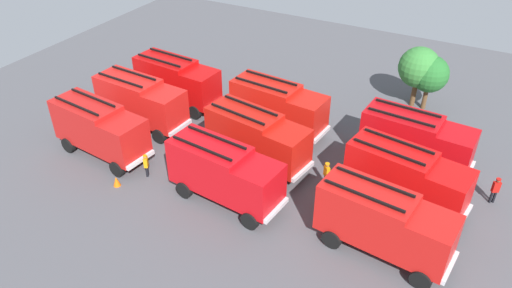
% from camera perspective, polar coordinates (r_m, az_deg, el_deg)
% --- Properties ---
extents(ground_plane, '(56.35, 56.35, 0.00)m').
position_cam_1_polar(ground_plane, '(33.29, 0.00, -2.00)').
color(ground_plane, '#4C4C51').
extents(fire_truck_0, '(7.42, 3.37, 3.88)m').
position_cam_1_polar(fire_truck_0, '(34.45, -17.84, 1.83)').
color(fire_truck_0, red).
rests_on(fire_truck_0, ground).
extents(fire_truck_1, '(7.41, 3.35, 3.88)m').
position_cam_1_polar(fire_truck_1, '(28.81, -3.70, -3.25)').
color(fire_truck_1, red).
rests_on(fire_truck_1, ground).
extents(fire_truck_2, '(7.43, 3.41, 3.88)m').
position_cam_1_polar(fire_truck_2, '(26.35, 14.78, -8.70)').
color(fire_truck_2, red).
rests_on(fire_truck_2, ground).
extents(fire_truck_3, '(7.34, 3.13, 3.88)m').
position_cam_1_polar(fire_truck_3, '(37.12, -13.36, 5.02)').
color(fire_truck_3, red).
rests_on(fire_truck_3, ground).
extents(fire_truck_4, '(7.49, 3.64, 3.88)m').
position_cam_1_polar(fire_truck_4, '(31.87, 0.11, 0.88)').
color(fire_truck_4, red).
rests_on(fire_truck_4, ground).
extents(fire_truck_5, '(7.49, 3.65, 3.88)m').
position_cam_1_polar(fire_truck_5, '(29.73, 17.17, -3.60)').
color(fire_truck_5, red).
rests_on(fire_truck_5, ground).
extents(fire_truck_6, '(7.37, 3.21, 3.88)m').
position_cam_1_polar(fire_truck_6, '(39.66, -9.25, 7.45)').
color(fire_truck_6, '#BF0A0A').
rests_on(fire_truck_6, ground).
extents(fire_truck_7, '(7.39, 3.28, 3.88)m').
position_cam_1_polar(fire_truck_7, '(35.44, 2.59, 4.51)').
color(fire_truck_7, red).
rests_on(fire_truck_7, ground).
extents(fire_truck_8, '(7.36, 3.18, 3.88)m').
position_cam_1_polar(fire_truck_8, '(33.28, 18.22, 0.55)').
color(fire_truck_8, red).
rests_on(fire_truck_8, ground).
extents(firefighter_0, '(0.47, 0.46, 1.78)m').
position_cam_1_polar(firefighter_0, '(30.81, 8.26, -3.43)').
color(firefighter_0, black).
rests_on(firefighter_0, ground).
extents(firefighter_1, '(0.42, 0.48, 1.60)m').
position_cam_1_polar(firefighter_1, '(32.26, -12.73, -2.35)').
color(firefighter_1, black).
rests_on(firefighter_1, ground).
extents(firefighter_2, '(0.29, 0.42, 1.80)m').
position_cam_1_polar(firefighter_2, '(29.14, 8.38, -5.94)').
color(firefighter_2, black).
rests_on(firefighter_2, ground).
extents(firefighter_3, '(0.48, 0.42, 1.80)m').
position_cam_1_polar(firefighter_3, '(32.60, 26.22, -4.76)').
color(firefighter_3, black).
rests_on(firefighter_3, ground).
extents(tree_0, '(3.21, 3.21, 4.97)m').
position_cam_1_polar(tree_0, '(40.42, 18.55, 8.49)').
color(tree_0, brown).
rests_on(tree_0, ground).
extents(tree_1, '(2.89, 2.89, 4.48)m').
position_cam_1_polar(tree_1, '(40.37, 19.70, 7.70)').
color(tree_1, brown).
rests_on(tree_1, ground).
extents(traffic_cone_0, '(0.47, 0.47, 0.67)m').
position_cam_1_polar(traffic_cone_0, '(32.20, -16.02, -4.21)').
color(traffic_cone_0, '#F2600C').
rests_on(traffic_cone_0, ground).
extents(traffic_cone_1, '(0.42, 0.42, 0.61)m').
position_cam_1_polar(traffic_cone_1, '(34.65, -8.68, -0.22)').
color(traffic_cone_1, '#F2600C').
rests_on(traffic_cone_1, ground).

